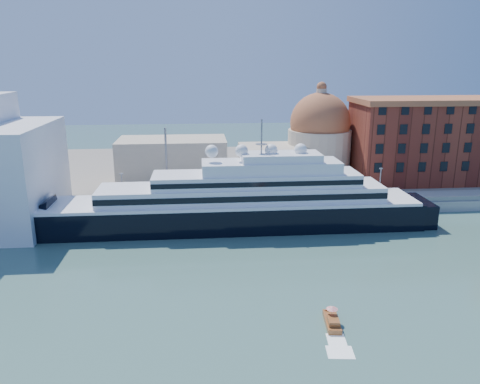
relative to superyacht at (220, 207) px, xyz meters
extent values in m
plane|color=#345B53|center=(8.25, -23.00, -4.72)|extent=(400.00, 400.00, 0.00)
cube|color=gray|center=(8.25, 11.00, -3.47)|extent=(180.00, 10.00, 2.50)
cube|color=slate|center=(8.25, 52.00, -3.72)|extent=(260.00, 72.00, 2.00)
cube|color=slate|center=(8.25, 6.50, -1.62)|extent=(180.00, 0.10, 1.20)
cube|color=black|center=(2.49, 0.00, -2.43)|extent=(81.16, 12.49, 6.76)
cone|color=black|center=(-40.17, 0.00, -2.43)|extent=(10.41, 12.49, 12.49)
cube|color=black|center=(43.07, 0.00, -2.64)|extent=(6.24, 11.45, 6.24)
cube|color=white|center=(2.49, 0.00, 1.21)|extent=(79.08, 12.69, 0.62)
cube|color=white|center=(4.57, 0.00, 3.08)|extent=(60.35, 10.41, 3.12)
cube|color=black|center=(4.57, -5.20, 3.08)|extent=(60.35, 0.15, 1.25)
cube|color=white|center=(7.69, 0.00, 5.99)|extent=(43.70, 9.36, 2.71)
cube|color=white|center=(10.82, 0.00, 8.60)|extent=(29.13, 8.32, 2.50)
cube|color=white|center=(12.90, 0.00, 10.68)|extent=(16.65, 7.28, 1.66)
cylinder|color=slate|center=(8.74, 0.00, 15.05)|extent=(0.31, 0.31, 7.28)
sphere|color=white|center=(-1.67, 0.00, 12.13)|extent=(2.71, 2.71, 2.71)
sphere|color=white|center=(4.57, 0.00, 12.13)|extent=(2.71, 2.71, 2.71)
sphere|color=white|center=(10.82, 0.00, 12.13)|extent=(2.71, 2.71, 2.71)
sphere|color=white|center=(17.06, 0.00, 12.13)|extent=(2.71, 2.71, 2.71)
cube|color=white|center=(-39.90, -1.81, -4.20)|extent=(10.95, 6.30, 1.39)
cube|color=white|center=(-38.24, -1.32, -3.08)|extent=(3.94, 3.07, 1.04)
cube|color=brown|center=(13.32, -40.22, -4.40)|extent=(2.46, 5.67, 0.92)
cube|color=brown|center=(13.22, -41.13, -3.62)|extent=(1.72, 2.45, 0.73)
cylinder|color=slate|center=(13.38, -39.76, -3.26)|extent=(0.05, 0.05, 1.47)
cone|color=red|center=(13.38, -39.76, -2.43)|extent=(1.65, 1.65, 0.37)
cube|color=maroon|center=(60.25, 29.00, 8.28)|extent=(42.00, 18.00, 22.00)
cube|color=#9C5533|center=(60.25, 29.00, 19.78)|extent=(43.00, 19.00, 1.50)
cylinder|color=beige|center=(30.25, 35.00, 4.28)|extent=(18.00, 18.00, 14.00)
sphere|color=#9C5533|center=(30.25, 35.00, 13.28)|extent=(17.00, 17.00, 17.00)
cylinder|color=beige|center=(30.25, 35.00, 21.28)|extent=(3.00, 3.00, 3.00)
cube|color=beige|center=(16.25, 33.00, 2.28)|extent=(18.00, 14.00, 10.00)
cube|color=beige|center=(-11.75, 35.00, 3.28)|extent=(30.00, 16.00, 12.00)
cylinder|color=slate|center=(-21.75, 8.00, 1.78)|extent=(0.24, 0.24, 8.00)
cube|color=slate|center=(-21.75, 8.00, 5.88)|extent=(0.80, 0.30, 0.25)
cylinder|color=slate|center=(8.25, 8.00, 1.78)|extent=(0.24, 0.24, 8.00)
cube|color=slate|center=(8.25, 8.00, 5.88)|extent=(0.80, 0.30, 0.25)
cylinder|color=slate|center=(38.25, 8.00, 1.78)|extent=(0.24, 0.24, 8.00)
cube|color=slate|center=(38.25, 8.00, 5.88)|extent=(0.80, 0.30, 0.25)
cylinder|color=slate|center=(-11.75, 10.00, 6.78)|extent=(0.50, 0.50, 18.00)
camera|label=1|loc=(-4.30, -95.76, 30.12)|focal=35.00mm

